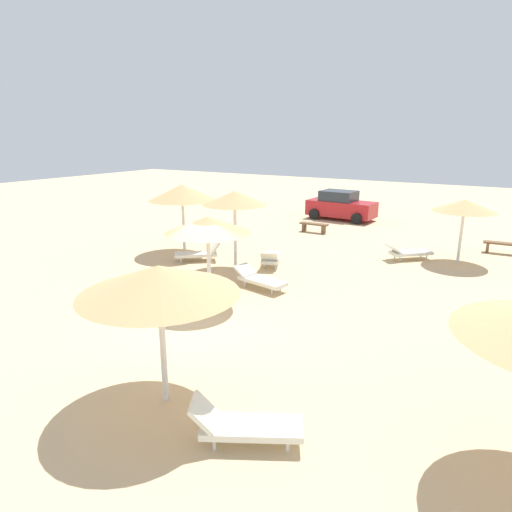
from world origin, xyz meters
name	(u,v)px	position (x,y,z in m)	size (l,w,h in m)	color
ground_plane	(199,323)	(0.00, 0.00, 0.00)	(80.00, 80.00, 0.00)	#D1B284
parasol_0	(208,225)	(-0.69, 1.40, 2.42)	(2.54, 2.54, 2.68)	silver
parasol_1	(235,198)	(-1.96, 4.73, 2.71)	(2.39, 2.39, 2.99)	silver
parasol_2	(182,193)	(-5.24, 5.63, 2.61)	(2.86, 2.86, 2.96)	silver
parasol_3	(159,280)	(1.68, -3.18, 2.46)	(2.95, 2.95, 2.73)	silver
parasol_4	(465,206)	(5.22, 10.11, 2.29)	(2.42, 2.42, 2.54)	silver
lounger_0	(259,279)	(-0.07, 3.33, 0.31)	(1.99, 1.00, 0.67)	silver
lounger_1	(271,257)	(-1.04, 5.85, 0.32)	(1.34, 1.97, 0.76)	silver
lounger_2	(199,253)	(-3.84, 4.90, 0.33)	(1.82, 1.69, 0.81)	silver
lounger_3	(243,425)	(3.63, -3.42, 0.32)	(1.94, 1.46, 0.78)	silver
lounger_4	(408,252)	(3.39, 9.47, 0.31)	(1.84, 1.76, 0.66)	silver
bench_0	(314,226)	(-2.05, 12.26, 0.35)	(1.50, 0.41, 0.49)	brown
bench_1	(502,246)	(6.66, 12.55, 0.35)	(1.52, 0.48, 0.49)	brown
parked_car	(341,206)	(-2.18, 16.48, 0.82)	(4.09, 2.16, 1.72)	#B21E23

